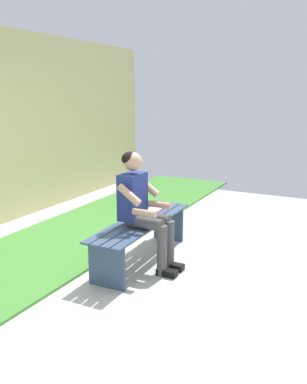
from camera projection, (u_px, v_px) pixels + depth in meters
name	position (u px, v px, depth m)	size (l,w,h in m)	color
ground_plane	(183.00, 333.00, 3.36)	(10.00, 7.00, 0.04)	beige
grass_strip	(61.00, 243.00, 5.31)	(9.00, 1.61, 0.03)	#478C38
bench_near	(142.00, 230.00, 4.71)	(1.79, 0.50, 0.48)	#384C6B
person_seated	(143.00, 205.00, 4.44)	(0.50, 0.69, 1.28)	navy
apple	(152.00, 213.00, 4.86)	(0.08, 0.08, 0.08)	gold
book_open	(158.00, 208.00, 5.17)	(0.42, 0.17, 0.02)	white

